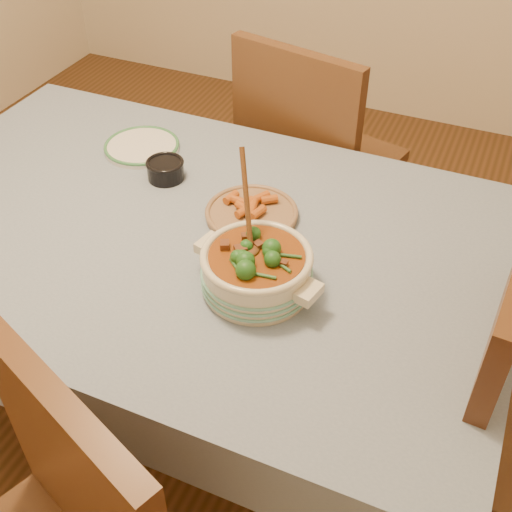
{
  "coord_description": "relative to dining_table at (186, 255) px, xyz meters",
  "views": [
    {
      "loc": [
        0.69,
        -1.12,
        1.78
      ],
      "look_at": [
        0.26,
        -0.12,
        0.84
      ],
      "focal_mm": 45.0,
      "sensor_mm": 36.0,
      "label": 1
    }
  ],
  "objects": [
    {
      "name": "floor",
      "position": [
        0.0,
        0.0,
        -0.66
      ],
      "size": [
        4.5,
        4.5,
        0.0
      ],
      "primitive_type": "plane",
      "color": "#482D14",
      "rests_on": "ground"
    },
    {
      "name": "dining_table",
      "position": [
        0.0,
        0.0,
        0.0
      ],
      "size": [
        1.68,
        1.08,
        0.76
      ],
      "color": "brown",
      "rests_on": "floor"
    },
    {
      "name": "stew_casserole",
      "position": [
        0.26,
        -0.13,
        0.16
      ],
      "size": [
        0.32,
        0.29,
        0.3
      ],
      "rotation": [
        0.0,
        0.0,
        -0.22
      ],
      "color": "beige",
      "rests_on": "dining_table"
    },
    {
      "name": "white_plate",
      "position": [
        -0.3,
        0.29,
        0.1
      ],
      "size": [
        0.29,
        0.29,
        0.02
      ],
      "rotation": [
        0.0,
        0.0,
        0.35
      ],
      "color": "white",
      "rests_on": "dining_table"
    },
    {
      "name": "condiment_bowl",
      "position": [
        -0.15,
        0.18,
        0.12
      ],
      "size": [
        0.13,
        0.13,
        0.06
      ],
      "rotation": [
        0.0,
        0.0,
        0.37
      ],
      "color": "black",
      "rests_on": "dining_table"
    },
    {
      "name": "fried_plate",
      "position": [
        0.14,
        0.11,
        0.11
      ],
      "size": [
        0.26,
        0.26,
        0.04
      ],
      "rotation": [
        0.0,
        0.0,
        -0.09
      ],
      "color": "#936F51",
      "rests_on": "dining_table"
    },
    {
      "name": "chair_far",
      "position": [
        0.09,
        0.74,
        -0.1
      ],
      "size": [
        0.56,
        0.56,
        1.0
      ],
      "rotation": [
        0.0,
        0.0,
        2.92
      ],
      "color": "brown",
      "rests_on": "floor"
    }
  ]
}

